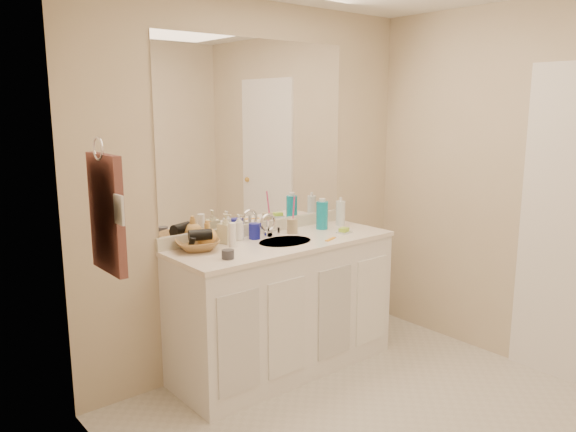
# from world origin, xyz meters

# --- Properties ---
(wall_back) EXTENTS (2.60, 0.02, 2.40)m
(wall_back) POSITION_xyz_m (0.00, 1.30, 1.20)
(wall_back) COLOR beige
(wall_back) RESTS_ON floor
(wall_left) EXTENTS (0.02, 2.60, 2.40)m
(wall_left) POSITION_xyz_m (-1.30, 0.00, 1.20)
(wall_left) COLOR beige
(wall_left) RESTS_ON floor
(wall_right) EXTENTS (0.02, 2.60, 2.40)m
(wall_right) POSITION_xyz_m (1.30, 0.00, 1.20)
(wall_right) COLOR beige
(wall_right) RESTS_ON floor
(vanity_cabinet) EXTENTS (1.50, 0.55, 0.85)m
(vanity_cabinet) POSITION_xyz_m (0.00, 1.02, 0.42)
(vanity_cabinet) COLOR white
(vanity_cabinet) RESTS_ON floor
(countertop) EXTENTS (1.52, 0.57, 0.03)m
(countertop) POSITION_xyz_m (0.00, 1.02, 0.86)
(countertop) COLOR white
(countertop) RESTS_ON vanity_cabinet
(backsplash) EXTENTS (1.52, 0.03, 0.08)m
(backsplash) POSITION_xyz_m (0.00, 1.29, 0.92)
(backsplash) COLOR silver
(backsplash) RESTS_ON countertop
(sink_basin) EXTENTS (0.37, 0.37, 0.02)m
(sink_basin) POSITION_xyz_m (0.00, 1.00, 0.87)
(sink_basin) COLOR #B3AC9C
(sink_basin) RESTS_ON countertop
(faucet) EXTENTS (0.02, 0.02, 0.11)m
(faucet) POSITION_xyz_m (0.00, 1.18, 0.94)
(faucet) COLOR silver
(faucet) RESTS_ON countertop
(mirror) EXTENTS (1.48, 0.01, 1.20)m
(mirror) POSITION_xyz_m (0.00, 1.29, 1.56)
(mirror) COLOR white
(mirror) RESTS_ON wall_back
(blue_mug) EXTENTS (0.08, 0.08, 0.10)m
(blue_mug) POSITION_xyz_m (-0.11, 1.18, 0.93)
(blue_mug) COLOR #161A97
(blue_mug) RESTS_ON countertop
(tan_cup) EXTENTS (0.09, 0.09, 0.10)m
(tan_cup) POSITION_xyz_m (0.18, 1.15, 0.93)
(tan_cup) COLOR tan
(tan_cup) RESTS_ON countertop
(toothbrush) EXTENTS (0.02, 0.04, 0.21)m
(toothbrush) POSITION_xyz_m (0.19, 1.15, 1.03)
(toothbrush) COLOR #EC3E8A
(toothbrush) RESTS_ON tan_cup
(mouthwash_bottle) EXTENTS (0.09, 0.09, 0.20)m
(mouthwash_bottle) POSITION_xyz_m (0.43, 1.12, 0.98)
(mouthwash_bottle) COLOR #0E90AF
(mouthwash_bottle) RESTS_ON countertop
(clear_pump_bottle) EXTENTS (0.08, 0.08, 0.18)m
(clear_pump_bottle) POSITION_xyz_m (0.62, 1.13, 0.97)
(clear_pump_bottle) COLOR white
(clear_pump_bottle) RESTS_ON countertop
(soap_dish) EXTENTS (0.10, 0.09, 0.01)m
(soap_dish) POSITION_xyz_m (0.46, 0.93, 0.89)
(soap_dish) COLOR silver
(soap_dish) RESTS_ON countertop
(green_soap) EXTENTS (0.08, 0.07, 0.02)m
(green_soap) POSITION_xyz_m (0.46, 0.93, 0.90)
(green_soap) COLOR #A3D634
(green_soap) RESTS_ON soap_dish
(orange_comb) EXTENTS (0.12, 0.07, 0.00)m
(orange_comb) POSITION_xyz_m (0.26, 0.85, 0.88)
(orange_comb) COLOR orange
(orange_comb) RESTS_ON countertop
(dark_jar) EXTENTS (0.08, 0.08, 0.05)m
(dark_jar) POSITION_xyz_m (-0.51, 0.89, 0.91)
(dark_jar) COLOR #35343B
(dark_jar) RESTS_ON countertop
(extra_white_bottle) EXTENTS (0.06, 0.06, 0.15)m
(extra_white_bottle) POSITION_xyz_m (-0.34, 1.10, 0.95)
(extra_white_bottle) COLOR white
(extra_white_bottle) RESTS_ON countertop
(soap_bottle_white) EXTENTS (0.07, 0.08, 0.17)m
(soap_bottle_white) POSITION_xyz_m (-0.21, 1.22, 0.96)
(soap_bottle_white) COLOR white
(soap_bottle_white) RESTS_ON countertop
(soap_bottle_cream) EXTENTS (0.11, 0.11, 0.19)m
(soap_bottle_cream) POSITION_xyz_m (-0.32, 1.21, 0.97)
(soap_bottle_cream) COLOR beige
(soap_bottle_cream) RESTS_ON countertop
(soap_bottle_yellow) EXTENTS (0.17, 0.17, 0.16)m
(soap_bottle_yellow) POSITION_xyz_m (-0.46, 1.20, 0.96)
(soap_bottle_yellow) COLOR #E8B05A
(soap_bottle_yellow) RESTS_ON countertop
(wicker_basket) EXTENTS (0.35, 0.35, 0.07)m
(wicker_basket) POSITION_xyz_m (-0.55, 1.17, 0.91)
(wicker_basket) COLOR olive
(wicker_basket) RESTS_ON countertop
(hair_dryer) EXTENTS (0.15, 0.11, 0.07)m
(hair_dryer) POSITION_xyz_m (-0.53, 1.17, 0.97)
(hair_dryer) COLOR black
(hair_dryer) RESTS_ON wicker_basket
(towel_ring) EXTENTS (0.01, 0.11, 0.11)m
(towel_ring) POSITION_xyz_m (-1.27, 0.77, 1.55)
(towel_ring) COLOR silver
(towel_ring) RESTS_ON wall_left
(hand_towel) EXTENTS (0.04, 0.32, 0.55)m
(hand_towel) POSITION_xyz_m (-1.25, 0.77, 1.25)
(hand_towel) COLOR #4E2D2A
(hand_towel) RESTS_ON towel_ring
(switch_plate) EXTENTS (0.01, 0.08, 0.13)m
(switch_plate) POSITION_xyz_m (-1.27, 0.57, 1.30)
(switch_plate) COLOR silver
(switch_plate) RESTS_ON wall_left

